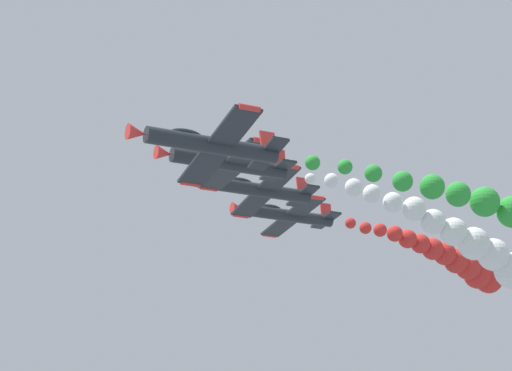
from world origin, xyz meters
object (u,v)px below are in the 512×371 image
at_px(airplane_left_inner, 227,163).
at_px(airplane_right_inner, 258,190).
at_px(airplane_lead, 210,144).
at_px(airplane_left_outer, 286,215).

xyz_separation_m(airplane_left_inner, airplane_right_inner, (8.02, -6.57, 1.06)).
relative_size(airplane_left_inner, airplane_right_inner, 1.00).
distance_m(airplane_lead, airplane_right_inner, 20.19).
bearing_deg(airplane_left_inner, airplane_lead, 148.55).
xyz_separation_m(airplane_right_inner, airplane_left_outer, (8.32, -7.08, 0.80)).
bearing_deg(airplane_lead, airplane_left_inner, -31.45).
bearing_deg(airplane_left_outer, airplane_left_inner, 140.14).
height_order(airplane_lead, airplane_left_inner, airplane_left_inner).
bearing_deg(airplane_left_inner, airplane_left_outer, -39.86).
xyz_separation_m(airplane_lead, airplane_left_inner, (8.22, -5.03, 1.98)).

